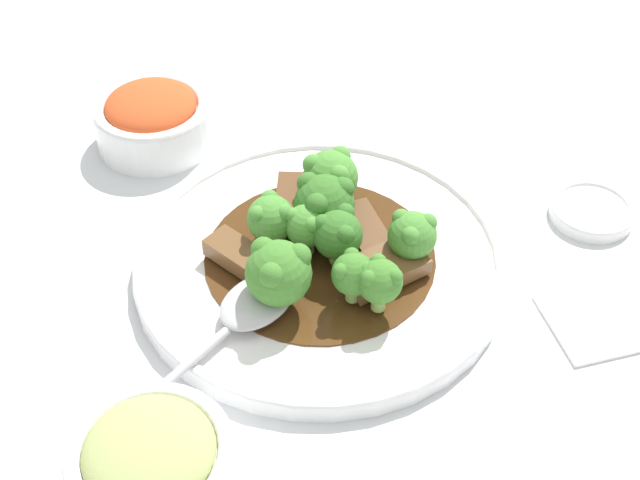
# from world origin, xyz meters

# --- Properties ---
(ground_plane) EXTENTS (4.00, 4.00, 0.00)m
(ground_plane) POSITION_xyz_m (0.00, 0.00, 0.00)
(ground_plane) COLOR silver
(main_plate) EXTENTS (0.31, 0.31, 0.02)m
(main_plate) POSITION_xyz_m (0.00, 0.00, 0.01)
(main_plate) COLOR white
(main_plate) RESTS_ON ground_plane
(beef_strip_0) EXTENTS (0.03, 0.07, 0.01)m
(beef_strip_0) POSITION_xyz_m (0.04, 0.01, 0.02)
(beef_strip_0) COLOR brown
(beef_strip_0) RESTS_ON main_plate
(beef_strip_1) EXTENTS (0.08, 0.06, 0.01)m
(beef_strip_1) POSITION_xyz_m (0.04, -0.04, 0.03)
(beef_strip_1) COLOR brown
(beef_strip_1) RESTS_ON main_plate
(beef_strip_2) EXTENTS (0.06, 0.06, 0.01)m
(beef_strip_2) POSITION_xyz_m (-0.04, -0.01, 0.02)
(beef_strip_2) COLOR brown
(beef_strip_2) RESTS_ON main_plate
(beef_strip_3) EXTENTS (0.05, 0.06, 0.02)m
(beef_strip_3) POSITION_xyz_m (-0.07, 0.01, 0.03)
(beef_strip_3) COLOR brown
(beef_strip_3) RESTS_ON main_plate
(beef_strip_4) EXTENTS (0.05, 0.08, 0.02)m
(beef_strip_4) POSITION_xyz_m (-0.01, 0.05, 0.03)
(beef_strip_4) COLOR brown
(beef_strip_4) RESTS_ON main_plate
(broccoli_floret_0) EXTENTS (0.05, 0.05, 0.06)m
(broccoli_floret_0) POSITION_xyz_m (-0.04, -0.04, 0.05)
(broccoli_floret_0) COLOR #7FA84C
(broccoli_floret_0) RESTS_ON main_plate
(broccoli_floret_1) EXTENTS (0.04, 0.04, 0.05)m
(broccoli_floret_1) POSITION_xyz_m (-0.01, 0.01, 0.05)
(broccoli_floret_1) COLOR #8EB756
(broccoli_floret_1) RESTS_ON main_plate
(broccoli_floret_2) EXTENTS (0.03, 0.03, 0.04)m
(broccoli_floret_2) POSITION_xyz_m (0.01, -0.06, 0.05)
(broccoli_floret_2) COLOR #8EB756
(broccoli_floret_2) RESTS_ON main_plate
(broccoli_floret_3) EXTENTS (0.05, 0.05, 0.06)m
(broccoli_floret_3) POSITION_xyz_m (0.01, 0.02, 0.05)
(broccoli_floret_3) COLOR #8EB756
(broccoli_floret_3) RESTS_ON main_plate
(broccoli_floret_4) EXTENTS (0.04, 0.04, 0.05)m
(broccoli_floret_4) POSITION_xyz_m (0.01, -0.01, 0.05)
(broccoli_floret_4) COLOR #8EB756
(broccoli_floret_4) RESTS_ON main_plate
(broccoli_floret_5) EXTENTS (0.04, 0.04, 0.05)m
(broccoli_floret_5) POSITION_xyz_m (-0.04, 0.02, 0.05)
(broccoli_floret_5) COLOR #8EB756
(broccoli_floret_5) RESTS_ON main_plate
(broccoli_floret_6) EXTENTS (0.04, 0.04, 0.04)m
(broccoli_floret_6) POSITION_xyz_m (0.07, -0.02, 0.04)
(broccoli_floret_6) COLOR #8EB756
(broccoli_floret_6) RESTS_ON main_plate
(broccoli_floret_7) EXTENTS (0.05, 0.05, 0.05)m
(broccoli_floret_7) POSITION_xyz_m (0.03, 0.06, 0.05)
(broccoli_floret_7) COLOR #8EB756
(broccoli_floret_7) RESTS_ON main_plate
(broccoli_floret_8) EXTENTS (0.04, 0.04, 0.05)m
(broccoli_floret_8) POSITION_xyz_m (0.03, -0.07, 0.05)
(broccoli_floret_8) COLOR #8EB756
(broccoli_floret_8) RESTS_ON main_plate
(serving_spoon) EXTENTS (0.19, 0.15, 0.01)m
(serving_spoon) POSITION_xyz_m (-0.07, -0.05, 0.03)
(serving_spoon) COLOR #B7B7BC
(serving_spoon) RESTS_ON main_plate
(side_bowl_kimchi) EXTENTS (0.11, 0.11, 0.06)m
(side_bowl_kimchi) POSITION_xyz_m (-0.11, 0.21, 0.03)
(side_bowl_kimchi) COLOR white
(side_bowl_kimchi) RESTS_ON ground_plane
(side_bowl_appetizer) EXTENTS (0.11, 0.11, 0.05)m
(side_bowl_appetizer) POSITION_xyz_m (-0.16, -0.17, 0.03)
(side_bowl_appetizer) COLOR white
(side_bowl_appetizer) RESTS_ON ground_plane
(sauce_dish) EXTENTS (0.07, 0.07, 0.01)m
(sauce_dish) POSITION_xyz_m (0.25, -0.00, 0.01)
(sauce_dish) COLOR white
(sauce_dish) RESTS_ON ground_plane
(paper_napkin) EXTENTS (0.13, 0.07, 0.01)m
(paper_napkin) POSITION_xyz_m (0.22, -0.11, 0.00)
(paper_napkin) COLOR white
(paper_napkin) RESTS_ON ground_plane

